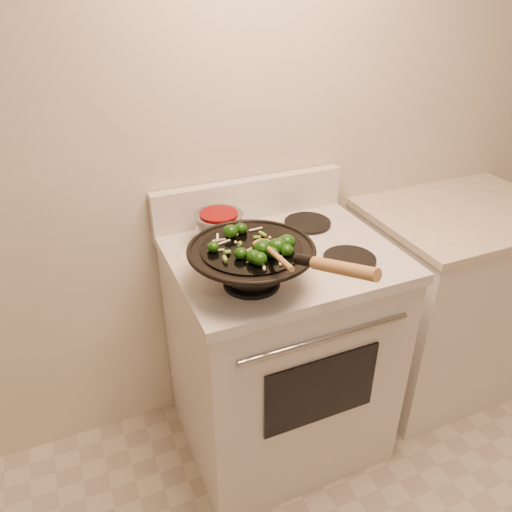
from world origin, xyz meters
name	(u,v)px	position (x,y,z in m)	size (l,w,h in m)	color
stove	(279,349)	(-0.05, 1.17, 0.47)	(0.78, 0.67, 1.08)	silver
counter_unit	(447,299)	(0.82, 1.20, 0.46)	(0.80, 0.62, 0.91)	white
wok	(253,263)	(-0.23, 1.02, 1.00)	(0.39, 0.64, 0.25)	black
stirfry	(261,246)	(-0.21, 0.99, 1.07)	(0.25, 0.29, 0.05)	#123808
wooden_spoon	(270,250)	(-0.21, 0.94, 1.08)	(0.07, 0.28, 0.07)	#A2723F
saucepan	(219,226)	(-0.23, 1.32, 0.99)	(0.18, 0.28, 0.10)	#9799A0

